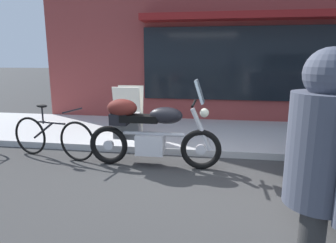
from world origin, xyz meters
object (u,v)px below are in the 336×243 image
Objects in this scene: touring_motorcycle at (146,129)px; pedestrian_walking at (321,167)px; parked_bicycle at (52,137)px; sandwich_board_sign at (129,111)px.

touring_motorcycle is 3.32m from pedestrian_walking.
pedestrian_walking is (3.37, -2.93, 0.75)m from parked_bicycle.
sandwich_board_sign is (-2.37, 4.21, -0.49)m from pedestrian_walking.
parked_bicycle is (-1.68, 0.11, -0.23)m from touring_motorcycle.
pedestrian_walking is at bearing -60.59° from sandwich_board_sign.
parked_bicycle is 4.52m from pedestrian_walking.
pedestrian_walking reaches higher than parked_bicycle.
parked_bicycle is at bearing 138.99° from pedestrian_walking.
sandwich_board_sign is (-0.69, 1.39, 0.03)m from touring_motorcycle.
touring_motorcycle is 2.11× the size of sandwich_board_sign.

